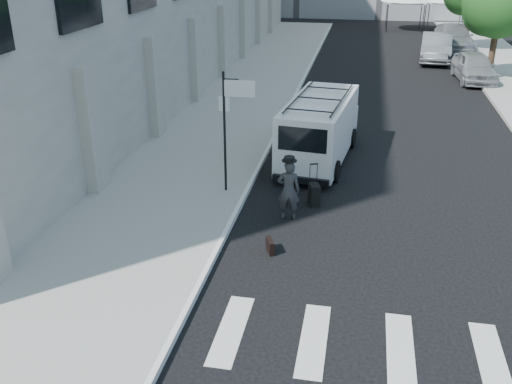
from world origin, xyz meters
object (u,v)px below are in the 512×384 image
at_px(cargo_van, 320,128).
at_px(parked_car_c, 453,38).
at_px(briefcase, 270,246).
at_px(parked_car_a, 474,67).
at_px(businessman, 289,190).
at_px(parked_car_b, 436,48).
at_px(suitcase, 314,194).

xyz_separation_m(cargo_van, parked_car_c, (6.97, 22.34, -0.27)).
xyz_separation_m(briefcase, cargo_van, (0.58, 6.61, 0.94)).
xyz_separation_m(briefcase, parked_car_a, (7.56, 19.81, 0.59)).
height_order(briefcase, parked_car_c, parked_car_c).
relative_size(businessman, cargo_van, 0.29).
bearing_deg(cargo_van, parked_car_b, 79.88).
bearing_deg(parked_car_a, parked_car_c, 86.07).
bearing_deg(businessman, parked_car_a, -119.10).
bearing_deg(parked_car_a, cargo_van, -121.77).
relative_size(briefcase, parked_car_a, 0.10).
bearing_deg(briefcase, parked_car_c, 52.79).
bearing_deg(parked_car_c, cargo_van, -109.45).
distance_m(businessman, parked_car_a, 19.37).
height_order(briefcase, parked_car_b, parked_car_b).
bearing_deg(suitcase, cargo_van, 73.31).
bearing_deg(businessman, cargo_van, -101.70).
distance_m(parked_car_b, parked_car_c, 4.21).
relative_size(parked_car_b, parked_car_c, 0.87).
bearing_deg(suitcase, briefcase, -124.68).
distance_m(suitcase, parked_car_a, 18.22).
height_order(suitcase, parked_car_a, parked_car_a).
distance_m(briefcase, parked_car_b, 25.74).
distance_m(briefcase, suitcase, 3.01).
bearing_deg(suitcase, parked_car_a, 48.44).
xyz_separation_m(parked_car_b, parked_car_c, (1.45, 3.95, 0.01)).
bearing_deg(parked_car_a, suitcase, -115.78).
xyz_separation_m(suitcase, parked_car_c, (6.78, 26.04, 0.52)).
bearing_deg(suitcase, parked_car_c, 55.70).
bearing_deg(suitcase, parked_car_b, 56.74).
height_order(suitcase, parked_car_b, parked_car_b).
relative_size(businessman, parked_car_a, 0.37).
bearing_deg(parked_car_b, suitcase, -97.93).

